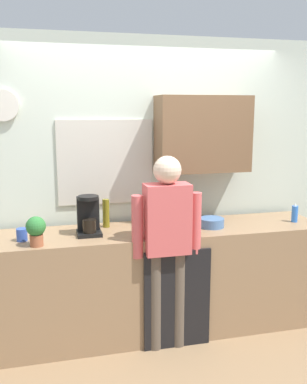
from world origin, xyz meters
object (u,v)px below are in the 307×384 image
at_px(bottle_olive_oil, 106,213).
at_px(potted_plant, 36,229).
at_px(coffee_maker, 88,217).
at_px(storage_canister, 155,216).
at_px(bottle_amber_beer, 182,208).
at_px(mixing_bowl, 211,223).
at_px(dish_soap, 295,214).
at_px(person_at_sink, 167,237).
at_px(bottle_dark_sauce, 172,211).
at_px(cup_blue_mug, 22,235).

height_order(bottle_olive_oil, potted_plant, bottle_olive_oil).
height_order(coffee_maker, bottle_olive_oil, coffee_maker).
relative_size(potted_plant, storage_canister, 1.35).
xyz_separation_m(coffee_maker, bottle_amber_beer, (0.89, 0.24, -0.03)).
relative_size(mixing_bowl, dish_soap, 1.22).
xyz_separation_m(storage_canister, person_at_sink, (-0.01, -0.44, -0.07)).
bearing_deg(storage_canister, mixing_bowl, -21.95).
height_order(coffee_maker, storage_canister, coffee_maker).
height_order(mixing_bowl, potted_plant, potted_plant).
bearing_deg(mixing_bowl, bottle_dark_sauce, 134.98).
xyz_separation_m(bottle_olive_oil, dish_soap, (1.71, -0.24, -0.05)).
relative_size(cup_blue_mug, mixing_bowl, 0.45).
relative_size(bottle_dark_sauce, dish_soap, 1.00).
distance_m(bottle_dark_sauce, mixing_bowl, 0.40).
relative_size(coffee_maker, storage_canister, 1.94).
bearing_deg(bottle_olive_oil, potted_plant, -145.44).
bearing_deg(dish_soap, potted_plant, -175.94).
bearing_deg(dish_soap, storage_canister, 170.73).
bearing_deg(bottle_dark_sauce, bottle_amber_beer, -2.15).
relative_size(dish_soap, storage_canister, 1.06).
bearing_deg(bottle_amber_beer, bottle_dark_sauce, 177.85).
distance_m(dish_soap, person_at_sink, 1.31).
xyz_separation_m(potted_plant, person_at_sink, (1.01, -0.07, -0.12)).
height_order(bottle_amber_beer, storage_canister, bottle_amber_beer).
bearing_deg(bottle_olive_oil, storage_canister, -4.16).
relative_size(coffee_maker, potted_plant, 1.43).
bearing_deg(potted_plant, bottle_amber_beer, 19.55).
height_order(coffee_maker, bottle_amber_beer, coffee_maker).
bearing_deg(coffee_maker, bottle_olive_oil, 46.87).
relative_size(bottle_olive_oil, mixing_bowl, 1.14).
bearing_deg(storage_canister, person_at_sink, -91.60).
bearing_deg(bottle_dark_sauce, bottle_olive_oil, -174.04).
distance_m(bottle_dark_sauce, potted_plant, 1.29).
height_order(cup_blue_mug, dish_soap, dish_soap).
bearing_deg(storage_canister, potted_plant, -160.02).
relative_size(bottle_olive_oil, bottle_dark_sauce, 1.39).
relative_size(bottle_dark_sauce, bottle_amber_beer, 0.78).
distance_m(bottle_olive_oil, bottle_amber_beer, 0.72).
xyz_separation_m(bottle_olive_oil, bottle_amber_beer, (0.72, 0.06, -0.01)).
distance_m(potted_plant, storage_canister, 1.08).
distance_m(bottle_olive_oil, dish_soap, 1.72).
relative_size(storage_canister, person_at_sink, 0.11).
bearing_deg(bottle_amber_beer, mixing_bowl, -56.99).
bearing_deg(mixing_bowl, bottle_olive_oil, 166.31).
bearing_deg(mixing_bowl, potted_plant, -173.00).
bearing_deg(cup_blue_mug, bottle_dark_sauce, 13.09).
bearing_deg(cup_blue_mug, bottle_olive_oil, 19.07).
xyz_separation_m(mixing_bowl, potted_plant, (-1.48, -0.18, 0.09)).
distance_m(bottle_dark_sauce, person_at_sink, 0.58).
relative_size(bottle_olive_oil, cup_blue_mug, 2.50).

